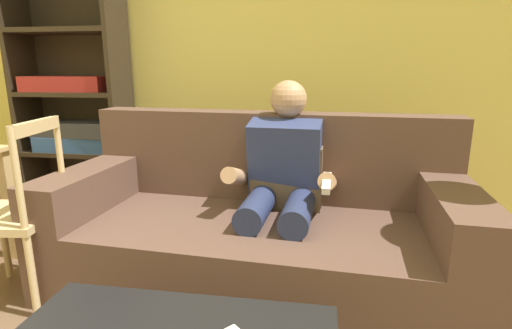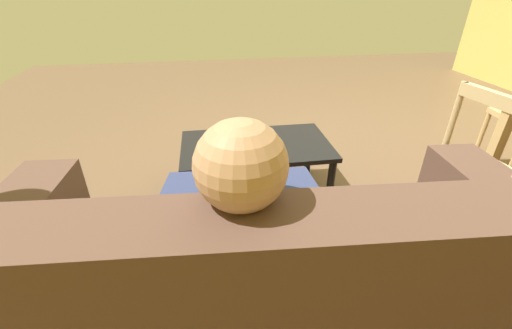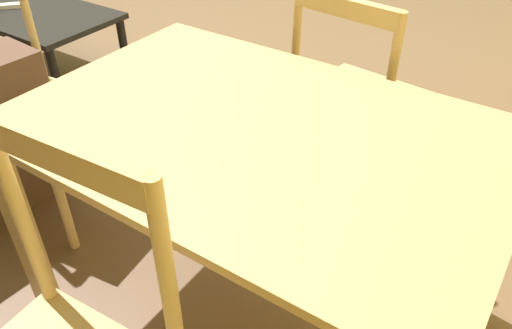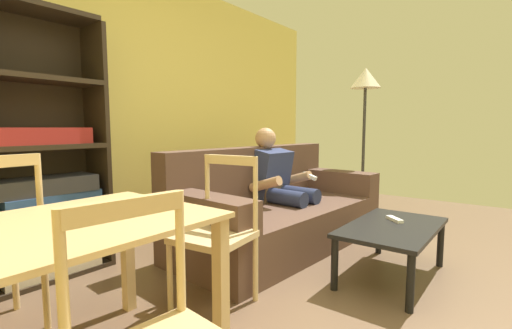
% 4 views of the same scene
% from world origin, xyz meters
% --- Properties ---
extents(ground_plane, '(8.25, 8.25, 0.00)m').
position_xyz_m(ground_plane, '(0.00, 0.00, 0.00)').
color(ground_plane, brown).
extents(coffee_table, '(0.99, 0.58, 0.40)m').
position_xyz_m(coffee_table, '(0.81, 0.42, 0.35)').
color(coffee_table, black).
rests_on(coffee_table, ground_plane).
extents(tv_remote, '(0.15, 0.16, 0.02)m').
position_xyz_m(tv_remote, '(0.95, 0.45, 0.41)').
color(tv_remote, white).
rests_on(tv_remote, coffee_table).
extents(dining_table, '(1.31, 0.88, 0.73)m').
position_xyz_m(dining_table, '(-1.27, 1.17, 0.62)').
color(dining_table, tan).
rests_on(dining_table, ground_plane).
extents(dining_chair_facing_couch, '(0.47, 0.47, 0.94)m').
position_xyz_m(dining_chair_facing_couch, '(-0.28, 1.17, 0.46)').
color(dining_chair_facing_couch, '#D1B27F').
rests_on(dining_chair_facing_couch, ground_plane).
extents(dining_chair_by_doorway, '(0.46, 0.46, 0.91)m').
position_xyz_m(dining_chair_by_doorway, '(-1.26, 0.46, 0.46)').
color(dining_chair_by_doorway, tan).
rests_on(dining_chair_by_doorway, ground_plane).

